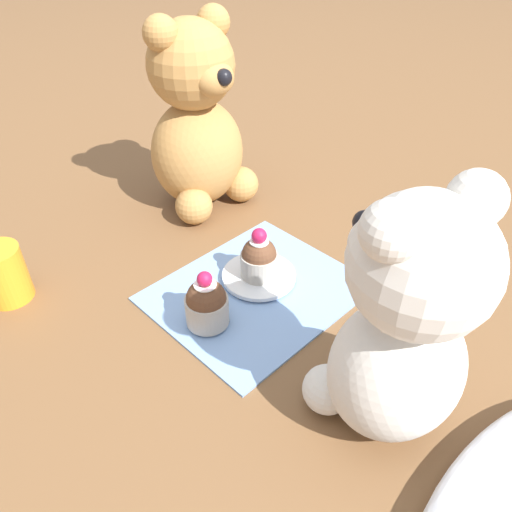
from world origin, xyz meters
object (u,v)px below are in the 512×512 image
at_px(teddy_bear_tan, 197,123).
at_px(juice_glass, 4,274).
at_px(saucer_plate, 259,275).
at_px(cupcake_near_cream_bear, 208,305).
at_px(cupcake_near_tan_bear, 259,258).
at_px(teddy_bear_cream, 403,324).

height_order(teddy_bear_tan, juice_glass, teddy_bear_tan).
height_order(teddy_bear_tan, saucer_plate, teddy_bear_tan).
distance_m(cupcake_near_cream_bear, juice_glass, 0.24).
relative_size(cupcake_near_cream_bear, cupcake_near_tan_bear, 1.05).
distance_m(teddy_bear_tan, juice_glass, 0.31).
bearing_deg(juice_glass, teddy_bear_cream, 113.49).
height_order(teddy_bear_cream, cupcake_near_cream_bear, teddy_bear_cream).
xyz_separation_m(cupcake_near_tan_bear, juice_glass, (0.23, -0.19, -0.00)).
distance_m(teddy_bear_tan, saucer_plate, 0.24).
distance_m(saucer_plate, cupcake_near_tan_bear, 0.03).
xyz_separation_m(cupcake_near_cream_bear, juice_glass, (0.13, -0.20, 0.00)).
bearing_deg(saucer_plate, teddy_bear_cream, 75.86).
bearing_deg(cupcake_near_tan_bear, cupcake_near_cream_bear, 9.69).
bearing_deg(cupcake_near_cream_bear, saucer_plate, -170.31).
relative_size(teddy_bear_tan, juice_glass, 3.92).
relative_size(teddy_bear_tan, cupcake_near_tan_bear, 4.05).
relative_size(cupcake_near_cream_bear, juice_glass, 1.01).
xyz_separation_m(saucer_plate, juice_glass, (0.23, -0.19, 0.03)).
height_order(teddy_bear_tan, cupcake_near_cream_bear, teddy_bear_tan).
relative_size(teddy_bear_cream, teddy_bear_tan, 0.91).
bearing_deg(teddy_bear_cream, saucer_plate, -89.47).
relative_size(saucer_plate, cupcake_near_tan_bear, 1.36).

